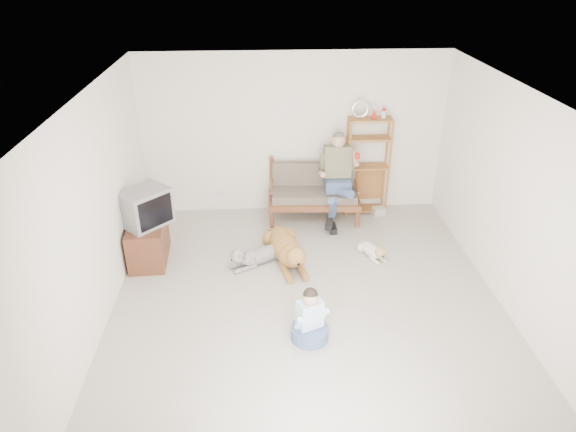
{
  "coord_description": "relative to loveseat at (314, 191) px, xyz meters",
  "views": [
    {
      "loc": [
        -0.57,
        -5.35,
        4.11
      ],
      "look_at": [
        -0.19,
        1.0,
        0.75
      ],
      "focal_mm": 32.0,
      "sensor_mm": 36.0,
      "label": 1
    }
  ],
  "objects": [
    {
      "name": "floor",
      "position": [
        -0.32,
        -2.38,
        -0.49
      ],
      "size": [
        5.5,
        5.5,
        0.0
      ],
      "primitive_type": "plane",
      "color": "#B8AFA2",
      "rests_on": "ground"
    },
    {
      "name": "shaggy_dog",
      "position": [
        -0.95,
        -1.4,
        -0.35
      ],
      "size": [
        0.97,
        0.64,
        0.33
      ],
      "rotation": [
        0.0,
        0.0,
        -1.06
      ],
      "color": "silver",
      "rests_on": "ground"
    },
    {
      "name": "child",
      "position": [
        -0.35,
        -3.05,
        -0.23
      ],
      "size": [
        0.45,
        0.45,
        0.71
      ],
      "rotation": [
        0.0,
        0.0,
        0.41
      ],
      "color": "#4A5C89",
      "rests_on": "ground"
    },
    {
      "name": "wall_outlet",
      "position": [
        -1.57,
        0.36,
        -0.19
      ],
      "size": [
        0.12,
        0.02,
        0.08
      ],
      "primitive_type": "cube",
      "color": "silver",
      "rests_on": "ground"
    },
    {
      "name": "etagere",
      "position": [
        0.91,
        0.17,
        0.37
      ],
      "size": [
        0.74,
        0.32,
        1.96
      ],
      "color": "#A16332",
      "rests_on": "ground"
    },
    {
      "name": "wall_left",
      "position": [
        -2.82,
        -2.38,
        0.86
      ],
      "size": [
        0.0,
        5.5,
        5.5
      ],
      "primitive_type": "plane",
      "rotation": [
        1.57,
        0.0,
        1.57
      ],
      "color": "silver",
      "rests_on": "ground"
    },
    {
      "name": "golden_retriever",
      "position": [
        -0.52,
        -1.34,
        -0.29
      ],
      "size": [
        0.61,
        1.54,
        0.48
      ],
      "rotation": [
        0.0,
        0.0,
        0.21
      ],
      "color": "#A8703A",
      "rests_on": "ground"
    },
    {
      "name": "wall_right",
      "position": [
        2.18,
        -2.38,
        0.86
      ],
      "size": [
        0.0,
        5.5,
        5.5
      ],
      "primitive_type": "plane",
      "rotation": [
        1.57,
        0.0,
        -1.57
      ],
      "color": "silver",
      "rests_on": "ground"
    },
    {
      "name": "crt_tv",
      "position": [
        -2.51,
        -1.2,
        0.38
      ],
      "size": [
        0.8,
        0.81,
        0.53
      ],
      "rotation": [
        0.0,
        0.0,
        -0.76
      ],
      "color": "gray",
      "rests_on": "tv_stand"
    },
    {
      "name": "loveseat",
      "position": [
        0.0,
        0.0,
        0.0
      ],
      "size": [
        1.53,
        0.78,
        0.95
      ],
      "rotation": [
        0.0,
        0.0,
        -0.05
      ],
      "color": "brown",
      "rests_on": "ground"
    },
    {
      "name": "man",
      "position": [
        0.35,
        -0.24,
        0.21
      ],
      "size": [
        0.57,
        0.82,
        1.32
      ],
      "color": "#4A5C89",
      "rests_on": "loveseat"
    },
    {
      "name": "book_stack",
      "position": [
        1.14,
        0.02,
        -0.42
      ],
      "size": [
        0.24,
        0.19,
        0.13
      ],
      "primitive_type": "cube",
      "rotation": [
        0.0,
        0.0,
        0.21
      ],
      "color": "beige",
      "rests_on": "ground"
    },
    {
      "name": "terrier",
      "position": [
        0.76,
        -1.33,
        -0.38
      ],
      "size": [
        0.36,
        0.64,
        0.25
      ],
      "rotation": [
        0.0,
        0.0,
        0.4
      ],
      "color": "white",
      "rests_on": "ground"
    },
    {
      "name": "ceiling",
      "position": [
        -0.32,
        -2.38,
        2.21
      ],
      "size": [
        5.5,
        5.5,
        0.0
      ],
      "primitive_type": "plane",
      "rotation": [
        3.14,
        0.0,
        0.0
      ],
      "color": "silver",
      "rests_on": "ground"
    },
    {
      "name": "wall_front",
      "position": [
        -0.32,
        -5.13,
        0.86
      ],
      "size": [
        5.0,
        0.0,
        5.0
      ],
      "primitive_type": "plane",
      "rotation": [
        -1.57,
        0.0,
        0.0
      ],
      "color": "silver",
      "rests_on": "ground"
    },
    {
      "name": "wall_back",
      "position": [
        -0.32,
        0.37,
        0.86
      ],
      "size": [
        5.0,
        0.0,
        5.0
      ],
      "primitive_type": "plane",
      "rotation": [
        1.57,
        0.0,
        0.0
      ],
      "color": "silver",
      "rests_on": "ground"
    },
    {
      "name": "tv_stand",
      "position": [
        -2.54,
        -1.19,
        -0.19
      ],
      "size": [
        0.54,
        0.92,
        0.6
      ],
      "rotation": [
        0.0,
        0.0,
        0.05
      ],
      "color": "brown",
      "rests_on": "ground"
    }
  ]
}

